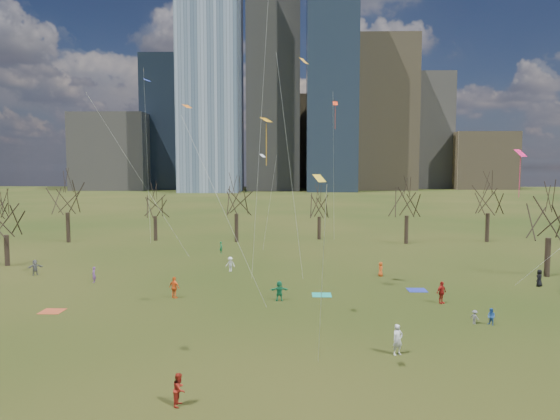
{
  "coord_description": "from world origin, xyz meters",
  "views": [
    {
      "loc": [
        1.14,
        -30.79,
        10.64
      ],
      "look_at": [
        0.0,
        12.0,
        7.0
      ],
      "focal_mm": 32.0,
      "sensor_mm": 36.0,
      "label": 1
    }
  ],
  "objects_px": {
    "blanket_navy": "(417,290)",
    "blanket_crimson": "(52,311)",
    "person_4": "(174,288)",
    "person_2": "(179,389)",
    "blanket_teal": "(322,295)",
    "person_1": "(398,340)"
  },
  "relations": [
    {
      "from": "blanket_navy",
      "to": "blanket_crimson",
      "type": "distance_m",
      "value": 29.55
    },
    {
      "from": "blanket_navy",
      "to": "blanket_crimson",
      "type": "relative_size",
      "value": 1.0
    },
    {
      "from": "blanket_crimson",
      "to": "person_4",
      "type": "xyz_separation_m",
      "value": [
        8.19,
        4.0,
        0.87
      ]
    },
    {
      "from": "blanket_crimson",
      "to": "person_4",
      "type": "bearing_deg",
      "value": 26.01
    },
    {
      "from": "person_2",
      "to": "blanket_crimson",
      "type": "bearing_deg",
      "value": 47.81
    },
    {
      "from": "blanket_teal",
      "to": "person_1",
      "type": "relative_size",
      "value": 0.91
    },
    {
      "from": "person_1",
      "to": "person_2",
      "type": "height_order",
      "value": "person_1"
    },
    {
      "from": "person_1",
      "to": "person_2",
      "type": "bearing_deg",
      "value": -175.35
    },
    {
      "from": "person_2",
      "to": "person_4",
      "type": "xyz_separation_m",
      "value": [
        -4.6,
        18.3,
        0.14
      ]
    },
    {
      "from": "blanket_navy",
      "to": "person_4",
      "type": "height_order",
      "value": "person_4"
    },
    {
      "from": "blanket_navy",
      "to": "person_2",
      "type": "relative_size",
      "value": 1.07
    },
    {
      "from": "blanket_navy",
      "to": "person_1",
      "type": "distance_m",
      "value": 15.89
    },
    {
      "from": "blanket_teal",
      "to": "person_2",
      "type": "xyz_separation_m",
      "value": [
        -7.48,
        -19.63,
        0.73
      ]
    },
    {
      "from": "blanket_teal",
      "to": "person_1",
      "type": "distance_m",
      "value": 13.76
    },
    {
      "from": "blanket_crimson",
      "to": "person_2",
      "type": "xyz_separation_m",
      "value": [
        12.79,
        -14.3,
        0.73
      ]
    },
    {
      "from": "person_4",
      "to": "blanket_navy",
      "type": "bearing_deg",
      "value": -143.03
    },
    {
      "from": "person_4",
      "to": "blanket_teal",
      "type": "bearing_deg",
      "value": -145.58
    },
    {
      "from": "blanket_navy",
      "to": "person_4",
      "type": "relative_size",
      "value": 0.9
    },
    {
      "from": "blanket_teal",
      "to": "person_1",
      "type": "xyz_separation_m",
      "value": [
        3.57,
        -13.26,
        0.87
      ]
    },
    {
      "from": "blanket_crimson",
      "to": "blanket_navy",
      "type": "bearing_deg",
      "value": 14.08
    },
    {
      "from": "blanket_crimson",
      "to": "person_1",
      "type": "bearing_deg",
      "value": -18.39
    },
    {
      "from": "blanket_crimson",
      "to": "person_2",
      "type": "height_order",
      "value": "person_2"
    }
  ]
}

